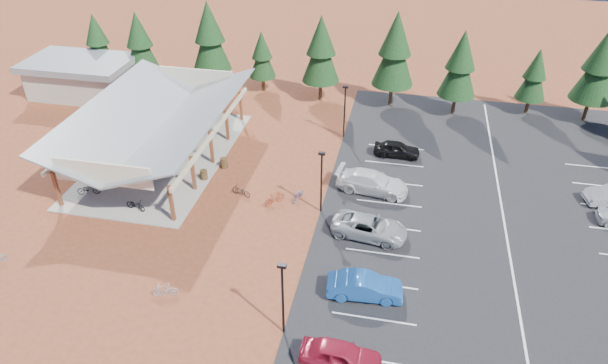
% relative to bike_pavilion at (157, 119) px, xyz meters
% --- Properties ---
extents(ground, '(140.00, 140.00, 0.00)m').
position_rel_bike_pavilion_xyz_m(ground, '(10.00, -7.00, -3.82)').
color(ground, brown).
rests_on(ground, ground).
extents(asphalt_lot, '(27.00, 44.00, 0.04)m').
position_rel_bike_pavilion_xyz_m(asphalt_lot, '(28.50, -4.00, -3.80)').
color(asphalt_lot, black).
rests_on(asphalt_lot, ground).
extents(concrete_pad, '(10.60, 18.60, 0.10)m').
position_rel_bike_pavilion_xyz_m(concrete_pad, '(0.00, 0.00, -3.77)').
color(concrete_pad, gray).
rests_on(concrete_pad, ground).
extents(bike_pavilion, '(11.65, 19.40, 4.97)m').
position_rel_bike_pavilion_xyz_m(bike_pavilion, '(0.00, 0.00, 0.00)').
color(bike_pavilion, brown).
rests_on(bike_pavilion, concrete_pad).
extents(outbuilding, '(11.00, 7.00, 3.90)m').
position_rel_bike_pavilion_xyz_m(outbuilding, '(-14.00, 11.00, -1.80)').
color(outbuilding, '#ADA593').
rests_on(outbuilding, ground).
extents(lamp_post_0, '(0.50, 0.25, 5.14)m').
position_rel_bike_pavilion_xyz_m(lamp_post_0, '(15.00, -17.00, -0.85)').
color(lamp_post_0, black).
rests_on(lamp_post_0, ground).
extents(lamp_post_1, '(0.50, 0.25, 5.14)m').
position_rel_bike_pavilion_xyz_m(lamp_post_1, '(15.00, -5.00, -0.85)').
color(lamp_post_1, black).
rests_on(lamp_post_1, ground).
extents(lamp_post_2, '(0.50, 0.25, 5.14)m').
position_rel_bike_pavilion_xyz_m(lamp_post_2, '(15.00, 7.00, -0.85)').
color(lamp_post_2, black).
rests_on(lamp_post_2, ground).
extents(trash_bin_0, '(0.60, 0.60, 0.90)m').
position_rel_bike_pavilion_xyz_m(trash_bin_0, '(4.81, -2.65, -3.37)').
color(trash_bin_0, '#49341A').
rests_on(trash_bin_0, ground).
extents(trash_bin_1, '(0.60, 0.60, 0.90)m').
position_rel_bike_pavilion_xyz_m(trash_bin_1, '(5.80, -0.49, -3.37)').
color(trash_bin_1, '#49341A').
rests_on(trash_bin_1, ground).
extents(pine_0, '(3.28, 3.28, 7.64)m').
position_rel_bike_pavilion_xyz_m(pine_0, '(-13.89, 15.15, 0.84)').
color(pine_0, '#382314').
rests_on(pine_0, ground).
extents(pine_1, '(3.62, 3.62, 8.42)m').
position_rel_bike_pavilion_xyz_m(pine_1, '(-8.30, 14.21, 1.32)').
color(pine_1, '#382314').
rests_on(pine_1, ground).
extents(pine_2, '(4.16, 4.16, 9.69)m').
position_rel_bike_pavilion_xyz_m(pine_2, '(-0.66, 15.23, 2.09)').
color(pine_2, '#382314').
rests_on(pine_2, ground).
extents(pine_3, '(2.85, 2.85, 6.65)m').
position_rel_bike_pavilion_xyz_m(pine_3, '(4.77, 15.98, 0.23)').
color(pine_3, '#382314').
rests_on(pine_3, ground).
extents(pine_4, '(3.89, 3.89, 9.06)m').
position_rel_bike_pavilion_xyz_m(pine_4, '(11.37, 14.79, 1.71)').
color(pine_4, '#382314').
rests_on(pine_4, ground).
extents(pine_5, '(4.22, 4.22, 9.84)m').
position_rel_bike_pavilion_xyz_m(pine_5, '(18.77, 14.94, 2.19)').
color(pine_5, '#382314').
rests_on(pine_5, ground).
extents(pine_6, '(3.71, 3.71, 8.63)m').
position_rel_bike_pavilion_xyz_m(pine_6, '(25.15, 14.19, 1.45)').
color(pine_6, '#382314').
rests_on(pine_6, ground).
extents(pine_7, '(2.91, 2.91, 6.79)m').
position_rel_bike_pavilion_xyz_m(pine_7, '(32.47, 15.89, 0.31)').
color(pine_7, '#382314').
rests_on(pine_7, ground).
extents(pine_8, '(4.01, 4.01, 9.34)m').
position_rel_bike_pavilion_xyz_m(pine_8, '(37.85, 15.31, 1.88)').
color(pine_8, '#382314').
rests_on(pine_8, ground).
extents(bike_0, '(1.87, 1.11, 0.93)m').
position_rel_bike_pavilion_xyz_m(bike_0, '(-3.28, -6.62, -3.26)').
color(bike_0, black).
rests_on(bike_0, concrete_pad).
extents(bike_1, '(1.62, 0.91, 0.94)m').
position_rel_bike_pavilion_xyz_m(bike_1, '(-2.40, -0.75, -3.25)').
color(bike_1, gray).
rests_on(bike_1, concrete_pad).
extents(bike_2, '(1.99, 1.00, 1.00)m').
position_rel_bike_pavilion_xyz_m(bike_2, '(-1.02, 2.62, -3.22)').
color(bike_2, '#10409A').
rests_on(bike_2, concrete_pad).
extents(bike_3, '(1.85, 0.53, 1.11)m').
position_rel_bike_pavilion_xyz_m(bike_3, '(-0.93, 7.80, -3.17)').
color(bike_3, maroon).
rests_on(bike_3, concrete_pad).
extents(bike_4, '(1.79, 0.96, 0.90)m').
position_rel_bike_pavilion_xyz_m(bike_4, '(1.29, -7.80, -3.28)').
color(bike_4, black).
rests_on(bike_4, concrete_pad).
extents(bike_5, '(1.86, 0.89, 1.08)m').
position_rel_bike_pavilion_xyz_m(bike_5, '(1.53, -0.61, -3.19)').
color(bike_5, '#9D9EA6').
rests_on(bike_5, concrete_pad).
extents(bike_6, '(1.72, 0.87, 0.86)m').
position_rel_bike_pavilion_xyz_m(bike_6, '(0.88, 2.71, -3.29)').
color(bike_6, '#234495').
rests_on(bike_6, concrete_pad).
extents(bike_7, '(1.64, 0.55, 0.97)m').
position_rel_bike_pavilion_xyz_m(bike_7, '(1.38, 7.07, -3.24)').
color(bike_7, maroon).
rests_on(bike_7, concrete_pad).
extents(bike_13, '(1.67, 0.89, 0.96)m').
position_rel_bike_pavilion_xyz_m(bike_13, '(7.16, -15.69, -3.34)').
color(bike_13, '#92959A').
rests_on(bike_13, ground).
extents(bike_14, '(0.97, 1.68, 0.83)m').
position_rel_bike_pavilion_xyz_m(bike_14, '(13.00, -3.92, -3.41)').
color(bike_14, navy).
rests_on(bike_14, ground).
extents(bike_15, '(1.50, 1.73, 1.08)m').
position_rel_bike_pavilion_xyz_m(bike_15, '(11.35, -4.82, -3.28)').
color(bike_15, '#97371D').
rests_on(bike_15, ground).
extents(bike_16, '(1.77, 1.06, 0.88)m').
position_rel_bike_pavilion_xyz_m(bike_16, '(8.49, -4.24, -3.39)').
color(bike_16, black).
rests_on(bike_16, ground).
extents(car_0, '(4.49, 1.96, 1.50)m').
position_rel_bike_pavilion_xyz_m(car_0, '(18.54, -18.65, -3.03)').
color(car_0, maroon).
rests_on(car_0, asphalt_lot).
extents(car_1, '(4.78, 2.02, 1.53)m').
position_rel_bike_pavilion_xyz_m(car_1, '(19.21, -13.24, -3.02)').
color(car_1, '#1C519F').
rests_on(car_1, asphalt_lot).
extents(car_2, '(5.63, 3.15, 1.49)m').
position_rel_bike_pavilion_xyz_m(car_2, '(18.89, -7.24, -3.04)').
color(car_2, '#94989B').
rests_on(car_2, asphalt_lot).
extents(car_3, '(5.97, 3.07, 1.66)m').
position_rel_bike_pavilion_xyz_m(car_3, '(18.50, -1.54, -2.96)').
color(car_3, silver).
rests_on(car_3, asphalt_lot).
extents(car_4, '(4.01, 1.65, 1.36)m').
position_rel_bike_pavilion_xyz_m(car_4, '(20.09, 4.45, -3.10)').
color(car_4, black).
rests_on(car_4, asphalt_lot).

